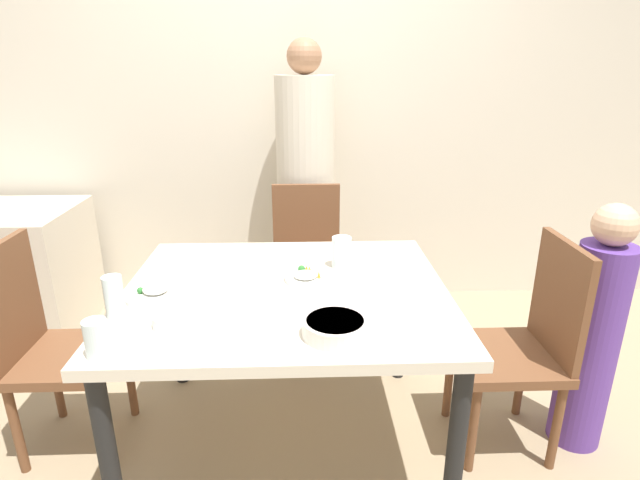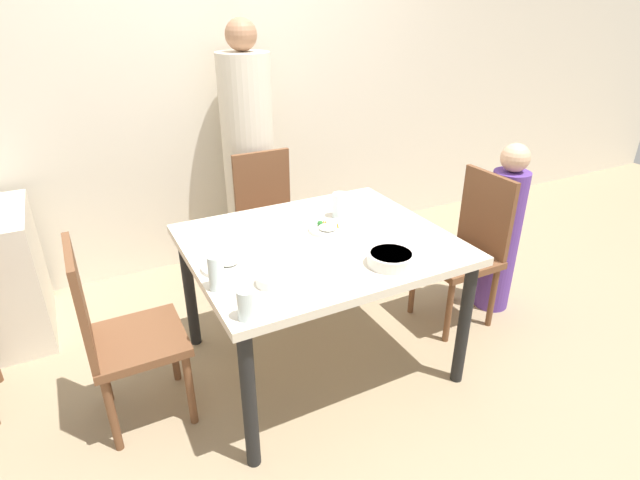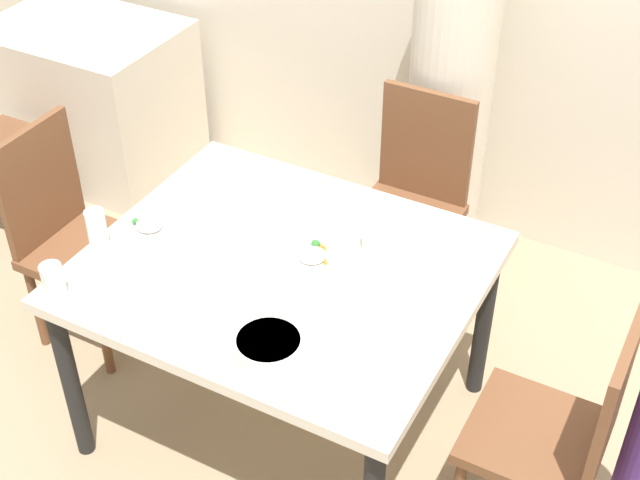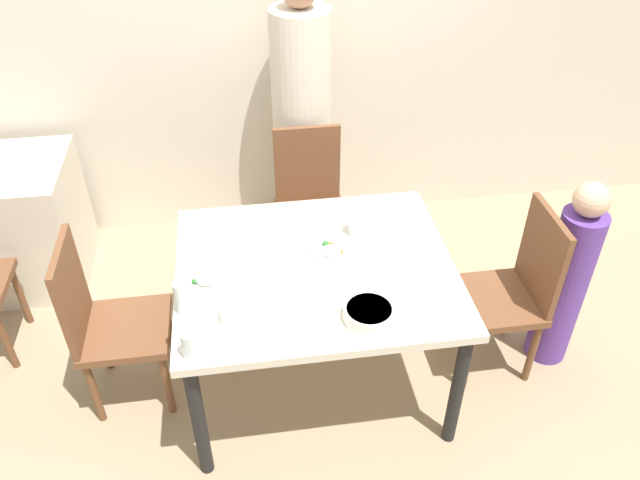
{
  "view_description": "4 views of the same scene",
  "coord_description": "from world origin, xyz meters",
  "px_view_note": "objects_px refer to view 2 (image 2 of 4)",
  "views": [
    {
      "loc": [
        0.06,
        -1.74,
        1.53
      ],
      "look_at": [
        0.13,
        -0.01,
        0.92
      ],
      "focal_mm": 28.0,
      "sensor_mm": 36.0,
      "label": 1
    },
    {
      "loc": [
        -1.0,
        -1.92,
        1.77
      ],
      "look_at": [
        -0.02,
        -0.04,
        0.74
      ],
      "focal_mm": 28.0,
      "sensor_mm": 36.0,
      "label": 2
    },
    {
      "loc": [
        1.14,
        -1.87,
        2.53
      ],
      "look_at": [
        0.13,
        0.01,
        0.87
      ],
      "focal_mm": 50.0,
      "sensor_mm": 36.0,
      "label": 3
    },
    {
      "loc": [
        -0.29,
        -2.11,
        2.5
      ],
      "look_at": [
        0.01,
        -0.08,
        0.93
      ],
      "focal_mm": 35.0,
      "sensor_mm": 36.0,
      "label": 4
    }
  ],
  "objects_px": {
    "bowl_curry": "(391,258)",
    "person_child": "(502,234)",
    "chair_adult_spot": "(270,220)",
    "person_adult": "(249,162)",
    "glass_water_tall": "(340,205)",
    "chair_child_spot": "(467,246)",
    "plate_rice_adult": "(329,228)"
  },
  "relations": [
    {
      "from": "plate_rice_adult",
      "to": "bowl_curry",
      "type": "bearing_deg",
      "value": -81.17
    },
    {
      "from": "chair_adult_spot",
      "to": "person_child",
      "type": "bearing_deg",
      "value": -37.87
    },
    {
      "from": "chair_child_spot",
      "to": "person_child",
      "type": "distance_m",
      "value": 0.27
    },
    {
      "from": "person_child",
      "to": "chair_adult_spot",
      "type": "bearing_deg",
      "value": 142.13
    },
    {
      "from": "plate_rice_adult",
      "to": "glass_water_tall",
      "type": "bearing_deg",
      "value": 43.46
    },
    {
      "from": "chair_child_spot",
      "to": "person_child",
      "type": "relative_size",
      "value": 0.86
    },
    {
      "from": "glass_water_tall",
      "to": "chair_adult_spot",
      "type": "bearing_deg",
      "value": 101.86
    },
    {
      "from": "bowl_curry",
      "to": "plate_rice_adult",
      "type": "xyz_separation_m",
      "value": [
        -0.07,
        0.44,
        -0.02
      ]
    },
    {
      "from": "chair_adult_spot",
      "to": "bowl_curry",
      "type": "xyz_separation_m",
      "value": [
        0.07,
        -1.22,
        0.27
      ]
    },
    {
      "from": "glass_water_tall",
      "to": "person_adult",
      "type": "bearing_deg",
      "value": 97.91
    },
    {
      "from": "chair_adult_spot",
      "to": "bowl_curry",
      "type": "height_order",
      "value": "chair_adult_spot"
    },
    {
      "from": "bowl_curry",
      "to": "person_child",
      "type": "bearing_deg",
      "value": 17.63
    },
    {
      "from": "chair_child_spot",
      "to": "plate_rice_adult",
      "type": "bearing_deg",
      "value": -96.5
    },
    {
      "from": "chair_child_spot",
      "to": "chair_adult_spot",
      "type": "bearing_deg",
      "value": -135.64
    },
    {
      "from": "glass_water_tall",
      "to": "person_child",
      "type": "bearing_deg",
      "value": -12.59
    },
    {
      "from": "chair_adult_spot",
      "to": "chair_child_spot",
      "type": "bearing_deg",
      "value": -45.64
    },
    {
      "from": "chair_child_spot",
      "to": "bowl_curry",
      "type": "distance_m",
      "value": 0.9
    },
    {
      "from": "person_adult",
      "to": "glass_water_tall",
      "type": "xyz_separation_m",
      "value": [
        0.14,
        -1.0,
        0.02
      ]
    },
    {
      "from": "chair_child_spot",
      "to": "glass_water_tall",
      "type": "height_order",
      "value": "chair_child_spot"
    },
    {
      "from": "person_adult",
      "to": "glass_water_tall",
      "type": "height_order",
      "value": "person_adult"
    },
    {
      "from": "person_child",
      "to": "plate_rice_adult",
      "type": "xyz_separation_m",
      "value": [
        -1.13,
        0.1,
        0.24
      ]
    },
    {
      "from": "person_adult",
      "to": "bowl_curry",
      "type": "height_order",
      "value": "person_adult"
    },
    {
      "from": "chair_adult_spot",
      "to": "person_adult",
      "type": "bearing_deg",
      "value": 90.0
    },
    {
      "from": "chair_adult_spot",
      "to": "person_adult",
      "type": "relative_size",
      "value": 0.54
    },
    {
      "from": "chair_adult_spot",
      "to": "plate_rice_adult",
      "type": "bearing_deg",
      "value": -89.52
    },
    {
      "from": "person_child",
      "to": "person_adult",
      "type": "bearing_deg",
      "value": 132.92
    },
    {
      "from": "chair_child_spot",
      "to": "plate_rice_adult",
      "type": "height_order",
      "value": "chair_child_spot"
    },
    {
      "from": "chair_child_spot",
      "to": "glass_water_tall",
      "type": "bearing_deg",
      "value": -107.08
    },
    {
      "from": "person_child",
      "to": "bowl_curry",
      "type": "distance_m",
      "value": 1.15
    },
    {
      "from": "plate_rice_adult",
      "to": "chair_adult_spot",
      "type": "bearing_deg",
      "value": 90.48
    },
    {
      "from": "bowl_curry",
      "to": "glass_water_tall",
      "type": "distance_m",
      "value": 0.57
    },
    {
      "from": "person_child",
      "to": "glass_water_tall",
      "type": "bearing_deg",
      "value": 167.41
    }
  ]
}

